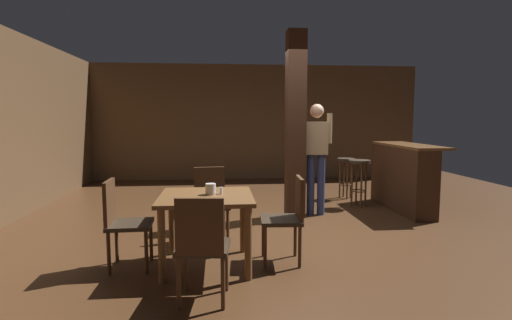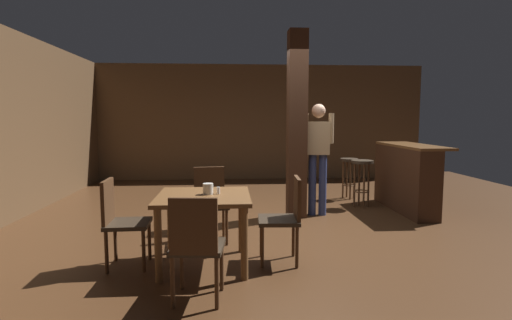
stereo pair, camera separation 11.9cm
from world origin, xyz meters
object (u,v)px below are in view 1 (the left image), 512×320
Objects in this scene: chair_west at (122,219)px; standing_person at (316,151)px; napkin_cup at (211,189)px; salt_shaker at (221,191)px; chair_east at (288,215)px; chair_south at (202,243)px; dining_table at (206,207)px; bar_counter at (402,176)px; chair_north at (211,200)px; bar_stool_mid at (346,169)px; bar_stool_near at (359,171)px.

standing_person is at bearing 39.55° from chair_west.
salt_shaker is (0.10, 0.01, -0.02)m from napkin_cup.
chair_east is at bearing 0.29° from napkin_cup.
napkin_cup is at bearing -128.35° from standing_person.
chair_south and chair_east have the same top height.
salt_shaker is at bearing 15.97° from dining_table.
napkin_cup is at bearing -179.71° from chair_east.
chair_south is at bearing -93.64° from napkin_cup.
salt_shaker is at bearing -143.54° from bar_counter.
chair_north is 7.95× the size of napkin_cup.
chair_west is at bearing -135.69° from bar_stool_mid.
chair_west is at bearing -177.51° from salt_shaker.
bar_counter is at bearing 35.69° from napkin_cup.
chair_north is 1.11× the size of bar_stool_near.
dining_table is at bearing -164.03° from salt_shaker.
chair_west is (-0.83, -0.00, -0.10)m from dining_table.
napkin_cup is at bearing -172.44° from salt_shaker.
chair_north is 12.43× the size of salt_shaker.
napkin_cup reaches higher than salt_shaker.
chair_east is 1.11× the size of bar_stool_near.
bar_counter reaches higher than chair_west.
standing_person is (1.64, 2.89, 0.50)m from chair_south.
napkin_cup is (0.04, 0.03, 0.18)m from dining_table.
chair_south reaches higher than bar_stool_near.
chair_south is at bearing -121.50° from bar_stool_mid.
bar_stool_mid is at bearing 54.47° from standing_person.
chair_north and chair_east have the same top height.
chair_west is at bearing 134.07° from chair_south.
bar_counter is at bearing 36.46° from salt_shaker.
standing_person reaches higher than chair_west.
standing_person is at bearing -150.53° from bar_stool_near.
chair_south is 1.00× the size of chair_east.
chair_east is at bearing 1.12° from chair_west.
chair_north is 2.05m from standing_person.
standing_person is 1.01× the size of bar_counter.
standing_person is 1.58m from bar_counter.
salt_shaker is 3.71m from bar_counter.
standing_person is (2.47, 2.04, 0.50)m from chair_west.
dining_table is at bearing -146.90° from napkin_cup.
standing_person is 1.57m from bar_stool_mid.
chair_north is at bearing 88.78° from chair_south.
chair_south is at bearing -134.20° from chair_east.
chair_north is at bearing 88.39° from dining_table.
dining_table is 4.11m from bar_stool_mid.
chair_east is (0.86, 0.88, 0.00)m from chair_south.
standing_person reaches higher than chair_south.
dining_table is 3.85m from bar_counter.
bar_stool_mid is (2.46, 3.23, -0.23)m from napkin_cup.
dining_table is 1.05× the size of chair_west.
chair_south is 0.52× the size of standing_person.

